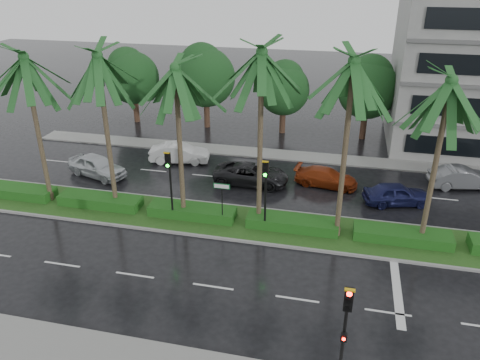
% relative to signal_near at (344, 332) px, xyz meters
% --- Properties ---
extents(ground, '(120.00, 120.00, 0.00)m').
position_rel_signal_near_xyz_m(ground, '(-6.00, 9.39, -2.50)').
color(ground, black).
rests_on(ground, ground).
extents(far_sidewalk, '(40.00, 2.00, 0.12)m').
position_rel_signal_near_xyz_m(far_sidewalk, '(-6.00, 21.39, -2.44)').
color(far_sidewalk, gray).
rests_on(far_sidewalk, ground).
extents(median, '(36.00, 4.00, 0.15)m').
position_rel_signal_near_xyz_m(median, '(-6.00, 10.39, -2.42)').
color(median, gray).
rests_on(median, ground).
extents(hedge, '(35.20, 1.40, 0.60)m').
position_rel_signal_near_xyz_m(hedge, '(-6.00, 10.39, -2.05)').
color(hedge, '#1D4C15').
rests_on(hedge, median).
extents(lane_markings, '(34.00, 13.06, 0.01)m').
position_rel_signal_near_xyz_m(lane_markings, '(-2.96, 8.96, -2.50)').
color(lane_markings, silver).
rests_on(lane_markings, ground).
extents(palm_row, '(26.30, 4.20, 10.56)m').
position_rel_signal_near_xyz_m(palm_row, '(-7.25, 10.41, 6.17)').
color(palm_row, '#3B2D22').
rests_on(palm_row, median).
extents(signal_near, '(0.34, 0.45, 4.36)m').
position_rel_signal_near_xyz_m(signal_near, '(0.00, 0.00, 0.00)').
color(signal_near, black).
rests_on(signal_near, near_sidewalk).
extents(signal_median_left, '(0.34, 0.42, 4.36)m').
position_rel_signal_near_xyz_m(signal_median_left, '(-10.00, 9.69, 0.49)').
color(signal_median_left, black).
rests_on(signal_median_left, median).
extents(signal_median_right, '(0.34, 0.42, 4.36)m').
position_rel_signal_near_xyz_m(signal_median_right, '(-4.50, 9.69, 0.49)').
color(signal_median_right, black).
rests_on(signal_median_right, median).
extents(street_sign, '(0.95, 0.09, 2.60)m').
position_rel_signal_near_xyz_m(street_sign, '(-7.00, 9.87, -0.38)').
color(street_sign, black).
rests_on(street_sign, median).
extents(bg_trees, '(32.62, 5.24, 7.57)m').
position_rel_signal_near_xyz_m(bg_trees, '(-6.82, 26.98, 1.99)').
color(bg_trees, '#3E291C').
rests_on(bg_trees, ground).
extents(car_silver, '(3.14, 4.86, 1.54)m').
position_rel_signal_near_xyz_m(car_silver, '(-17.50, 14.67, -1.73)').
color(car_silver, silver).
rests_on(car_silver, ground).
extents(car_white, '(2.32, 4.66, 1.47)m').
position_rel_signal_near_xyz_m(car_white, '(-12.65, 18.35, -1.77)').
color(car_white, silver).
rests_on(car_white, ground).
extents(car_darkgrey, '(2.36, 5.12, 1.42)m').
position_rel_signal_near_xyz_m(car_darkgrey, '(-6.55, 15.87, -1.79)').
color(car_darkgrey, black).
rests_on(car_darkgrey, ground).
extents(car_red, '(2.31, 4.45, 1.23)m').
position_rel_signal_near_xyz_m(car_red, '(-1.50, 16.71, -1.89)').
color(car_red, maroon).
rests_on(car_red, ground).
extents(car_blue, '(2.66, 4.40, 1.40)m').
position_rel_signal_near_xyz_m(car_blue, '(3.00, 15.01, -1.80)').
color(car_blue, '#171B47').
rests_on(car_blue, ground).
extents(car_grey, '(2.43, 4.59, 1.44)m').
position_rel_signal_near_xyz_m(car_grey, '(7.50, 18.51, -1.79)').
color(car_grey, slate).
rests_on(car_grey, ground).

